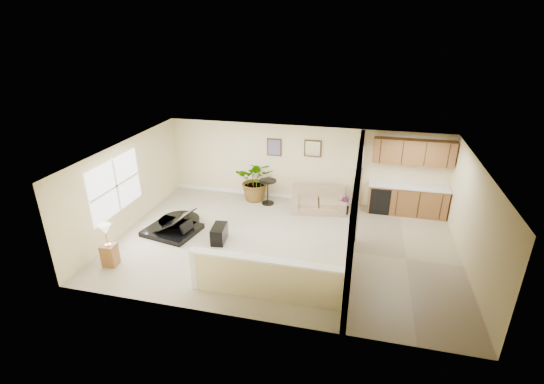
% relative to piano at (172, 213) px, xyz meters
% --- Properties ---
extents(floor, '(9.00, 9.00, 0.00)m').
position_rel_piano_xyz_m(floor, '(3.21, -0.01, -0.55)').
color(floor, '#BEB394').
rests_on(floor, ground).
extents(back_wall, '(9.00, 0.04, 2.50)m').
position_rel_piano_xyz_m(back_wall, '(3.21, 2.99, 0.70)').
color(back_wall, beige).
rests_on(back_wall, floor).
extents(front_wall, '(9.00, 0.04, 2.50)m').
position_rel_piano_xyz_m(front_wall, '(3.21, -3.01, 0.70)').
color(front_wall, beige).
rests_on(front_wall, floor).
extents(left_wall, '(0.04, 6.00, 2.50)m').
position_rel_piano_xyz_m(left_wall, '(-1.29, -0.01, 0.70)').
color(left_wall, beige).
rests_on(left_wall, floor).
extents(right_wall, '(0.04, 6.00, 2.50)m').
position_rel_piano_xyz_m(right_wall, '(7.71, -0.01, 0.70)').
color(right_wall, beige).
rests_on(right_wall, floor).
extents(ceiling, '(9.00, 6.00, 0.04)m').
position_rel_piano_xyz_m(ceiling, '(3.21, -0.01, 1.95)').
color(ceiling, white).
rests_on(ceiling, back_wall).
extents(kitchen_vinyl, '(2.70, 6.00, 0.01)m').
position_rel_piano_xyz_m(kitchen_vinyl, '(6.36, -0.01, -0.54)').
color(kitchen_vinyl, tan).
rests_on(kitchen_vinyl, floor).
extents(interior_partition, '(0.18, 5.99, 2.50)m').
position_rel_piano_xyz_m(interior_partition, '(5.01, 0.24, 0.67)').
color(interior_partition, beige).
rests_on(interior_partition, floor).
extents(pony_half_wall, '(3.42, 0.22, 1.00)m').
position_rel_piano_xyz_m(pony_half_wall, '(3.29, -2.31, -0.03)').
color(pony_half_wall, beige).
rests_on(pony_half_wall, floor).
extents(left_window, '(0.05, 2.15, 1.45)m').
position_rel_piano_xyz_m(left_window, '(-1.27, -0.51, 0.90)').
color(left_window, white).
rests_on(left_window, left_wall).
extents(wall_art_left, '(0.48, 0.04, 0.58)m').
position_rel_piano_xyz_m(wall_art_left, '(2.26, 2.96, 1.20)').
color(wall_art_left, '#3D2916').
rests_on(wall_art_left, back_wall).
extents(wall_mirror, '(0.55, 0.04, 0.55)m').
position_rel_piano_xyz_m(wall_mirror, '(3.51, 2.96, 1.25)').
color(wall_mirror, '#3D2916').
rests_on(wall_mirror, back_wall).
extents(kitchen_cabinets, '(2.36, 0.65, 2.33)m').
position_rel_piano_xyz_m(kitchen_cabinets, '(6.40, 2.72, 0.32)').
color(kitchen_cabinets, brown).
rests_on(kitchen_cabinets, floor).
extents(piano, '(1.80, 1.83, 1.31)m').
position_rel_piano_xyz_m(piano, '(0.00, 0.00, 0.00)').
color(piano, black).
rests_on(piano, floor).
extents(piano_bench, '(0.42, 0.71, 0.45)m').
position_rel_piano_xyz_m(piano_bench, '(1.50, -0.27, -0.32)').
color(piano_bench, black).
rests_on(piano_bench, floor).
extents(loveseat, '(1.79, 1.18, 0.95)m').
position_rel_piano_xyz_m(loveseat, '(3.85, 2.33, -0.19)').
color(loveseat, tan).
rests_on(loveseat, floor).
extents(accent_table, '(0.56, 0.56, 0.82)m').
position_rel_piano_xyz_m(accent_table, '(2.18, 2.38, -0.03)').
color(accent_table, black).
rests_on(accent_table, floor).
extents(palm_plant, '(1.35, 1.19, 1.40)m').
position_rel_piano_xyz_m(palm_plant, '(1.74, 2.59, 0.14)').
color(palm_plant, black).
rests_on(palm_plant, floor).
extents(small_plant, '(0.37, 0.37, 0.54)m').
position_rel_piano_xyz_m(small_plant, '(4.66, 2.25, -0.32)').
color(small_plant, black).
rests_on(small_plant, floor).
extents(lamp_stand, '(0.35, 0.35, 1.10)m').
position_rel_piano_xyz_m(lamp_stand, '(-0.67, -1.96, -0.08)').
color(lamp_stand, brown).
rests_on(lamp_stand, floor).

